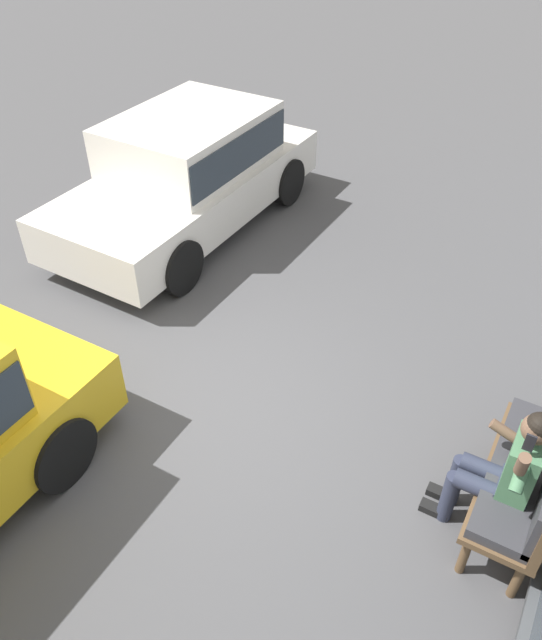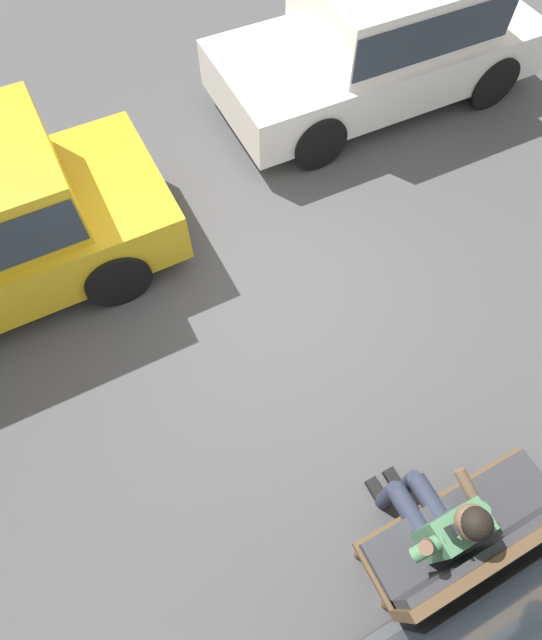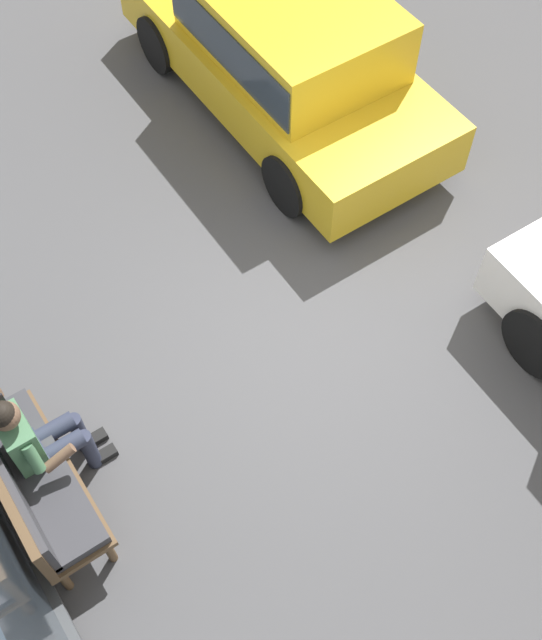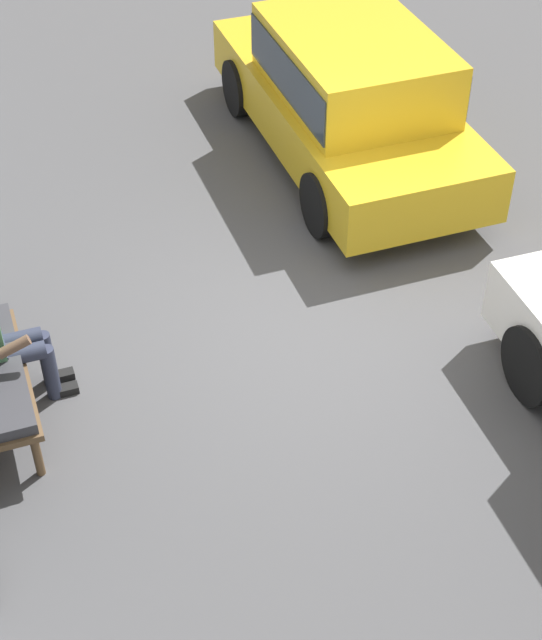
% 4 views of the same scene
% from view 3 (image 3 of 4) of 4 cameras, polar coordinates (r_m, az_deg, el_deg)
% --- Properties ---
extents(ground_plane, '(60.00, 60.00, 0.00)m').
position_cam_3_polar(ground_plane, '(7.60, 2.89, -0.11)').
color(ground_plane, '#4C4C4F').
extents(bench, '(1.55, 0.55, 1.03)m').
position_cam_3_polar(bench, '(6.50, -17.12, -10.86)').
color(bench, brown).
rests_on(bench, ground_plane).
extents(person_on_phone, '(0.73, 0.74, 1.37)m').
position_cam_3_polar(person_on_phone, '(6.48, -16.37, -8.05)').
color(person_on_phone, '#2D3347').
rests_on(person_on_phone, ground_plane).
extents(parked_car_mid, '(4.22, 1.84, 1.53)m').
position_cam_3_polar(parked_car_mid, '(8.94, 1.04, 18.82)').
color(parked_car_mid, gold).
rests_on(parked_car_mid, ground_plane).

